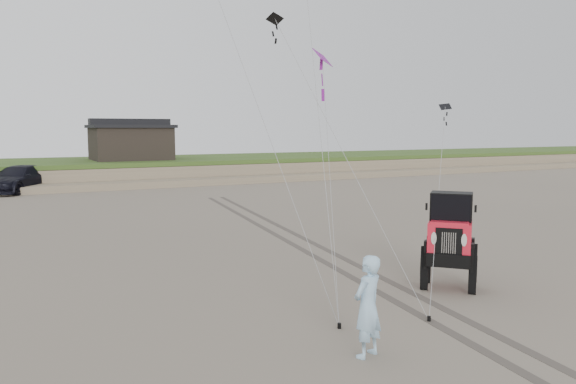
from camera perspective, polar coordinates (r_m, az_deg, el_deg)
name	(u,v)px	position (r m, az deg, el deg)	size (l,w,h in m)	color
ground	(397,315)	(13.40, 10.97, -12.13)	(160.00, 160.00, 0.00)	#6B6054
dune_ridge	(105,171)	(48.18, -18.06, 2.04)	(160.00, 14.25, 1.73)	#7A6B54
cabin	(131,141)	(47.95, -15.69, 4.99)	(6.40, 5.40, 3.35)	black
truck_c	(19,179)	(41.91, -25.69, 1.20)	(2.49, 6.14, 1.78)	black
jeep	(450,251)	(15.53, 16.09, -5.77)	(2.38, 5.51, 2.05)	red
man	(368,306)	(10.72, 8.09, -11.42)	(0.70, 0.46, 1.93)	#99C1ED
stake_main	(339,326)	(12.35, 5.23, -13.38)	(0.08, 0.08, 0.12)	black
stake_aux	(429,319)	(13.09, 14.13, -12.38)	(0.08, 0.08, 0.12)	black
tire_tracks	(303,244)	(20.92, 1.51, -5.26)	(5.22, 29.74, 0.01)	#4C443D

